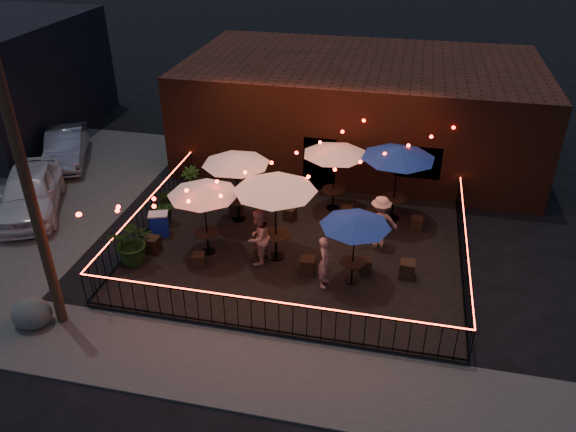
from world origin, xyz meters
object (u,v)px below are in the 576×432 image
utility_pole (28,188)px  cafe_table_3 (335,150)px  boulder (32,314)px  cafe_table_2 (275,185)px  cafe_table_4 (355,222)px  cafe_table_1 (236,160)px  cooler (159,224)px  cafe_table_0 (203,191)px  cafe_table_5 (399,153)px

utility_pole → cafe_table_3: size_ratio=3.00×
boulder → cafe_table_2: bearing=37.3°
cafe_table_4 → cafe_table_1: bearing=147.9°
utility_pole → cafe_table_4: 8.18m
cafe_table_3 → cooler: (-5.22, -2.95, -1.81)m
cafe_table_1 → cooler: cafe_table_1 is taller
boulder → cafe_table_0: bearing=49.9°
cafe_table_3 → boulder: bearing=-131.8°
cooler → cafe_table_1: bearing=14.3°
cafe_table_4 → cooler: (-6.38, 1.12, -1.58)m
utility_pole → cafe_table_5: 10.89m
utility_pole → cafe_table_2: bearing=38.8°
cafe_table_0 → cafe_table_2: bearing=4.8°
cafe_table_5 → boulder: size_ratio=3.06×
utility_pole → boulder: 3.69m
cafe_table_2 → cafe_table_4: cafe_table_2 is taller
cafe_table_3 → cooler: 6.27m
cooler → boulder: (-1.55, -4.63, -0.18)m
cafe_table_1 → cafe_table_3: 3.35m
cafe_table_4 → cooler: bearing=170.0°
cooler → boulder: size_ratio=0.83×
utility_pole → cafe_table_0: size_ratio=3.06×
cafe_table_1 → boulder: cafe_table_1 is taller
cafe_table_0 → cafe_table_5: cafe_table_5 is taller
utility_pole → cooler: utility_pole is taller
cafe_table_2 → cooler: 4.50m
cafe_table_2 → cooler: bearing=174.1°
cafe_table_2 → cafe_table_3: bearing=69.7°
cafe_table_3 → cafe_table_5: cafe_table_5 is taller
cafe_table_3 → cooler: cafe_table_3 is taller
cafe_table_4 → cafe_table_5: 3.94m
cafe_table_2 → cafe_table_3: size_ratio=1.06×
utility_pole → cafe_table_5: (8.21, 7.02, -1.42)m
cafe_table_4 → cooler: size_ratio=2.71×
cafe_table_0 → cafe_table_1: bearing=80.2°
cafe_table_5 → cafe_table_1: bearing=-166.8°
cafe_table_0 → cafe_table_4: (4.53, -0.53, -0.16)m
utility_pole → cafe_table_3: utility_pole is taller
cafe_table_1 → cafe_table_5: cafe_table_5 is taller
cafe_table_0 → cafe_table_4: 4.56m
utility_pole → cafe_table_3: bearing=50.0°
cafe_table_1 → cooler: bearing=-146.1°
cafe_table_2 → cafe_table_3: 3.60m
cafe_table_3 → cooler: size_ratio=3.31×
utility_pole → cafe_table_4: size_ratio=3.67×
cafe_table_0 → cafe_table_3: size_ratio=0.98×
cafe_table_5 → cafe_table_3: bearing=172.6°
cafe_table_1 → cooler: (-2.21, -1.49, -1.83)m
cafe_table_5 → boulder: (-8.85, -7.31, -2.20)m
cafe_table_4 → boulder: (-7.93, -3.51, -1.76)m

